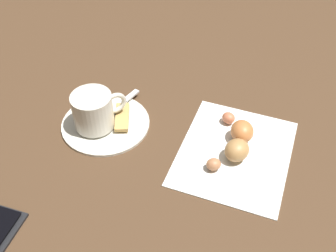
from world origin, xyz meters
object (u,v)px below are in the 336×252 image
object	(u,v)px
croissant	(237,140)
saucer	(106,123)
espresso_cup	(94,110)
sugar_packet	(121,119)
teaspoon	(102,118)
napkin	(235,152)

from	to	relation	value
croissant	saucer	bearing A→B (deg)	-176.30
saucer	croissant	xyz separation A→B (m)	(0.21, 0.01, 0.01)
saucer	espresso_cup	world-z (taller)	espresso_cup
saucer	espresso_cup	xyz separation A→B (m)	(-0.01, -0.01, 0.03)
sugar_packet	croissant	distance (m)	0.19
espresso_cup	teaspoon	size ratio (longest dim) A/B	0.58
sugar_packet	croissant	world-z (taller)	croissant
teaspoon	napkin	distance (m)	0.22
sugar_packet	saucer	bearing A→B (deg)	91.48
espresso_cup	croissant	world-z (taller)	espresso_cup
croissant	teaspoon	bearing A→B (deg)	-176.68
saucer	espresso_cup	size ratio (longest dim) A/B	1.86
croissant	sugar_packet	bearing A→B (deg)	-178.73
espresso_cup	croissant	size ratio (longest dim) A/B	0.59
espresso_cup	teaspoon	xyz separation A→B (m)	(0.00, 0.01, -0.03)
espresso_cup	sugar_packet	distance (m)	0.05
saucer	croissant	bearing A→B (deg)	3.70
sugar_packet	napkin	xyz separation A→B (m)	(0.19, -0.01, -0.01)
saucer	teaspoon	bearing A→B (deg)	170.62
espresso_cup	saucer	bearing A→B (deg)	45.86
teaspoon	sugar_packet	size ratio (longest dim) A/B	2.09
teaspoon	croissant	distance (m)	0.22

